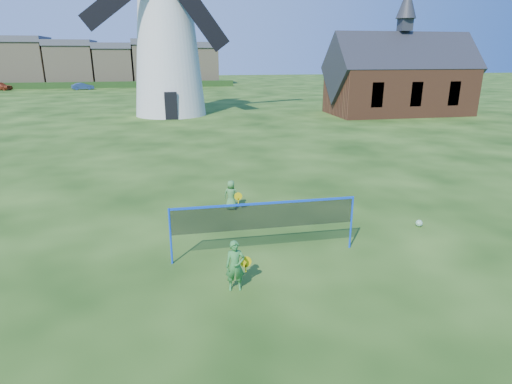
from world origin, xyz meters
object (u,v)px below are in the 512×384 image
at_px(player_girl, 235,266).
at_px(player_boy, 231,195).
at_px(play_ball, 419,223).
at_px(car_right, 83,86).
at_px(badminton_net, 265,217).
at_px(chapel, 400,80).
at_px(windmill, 167,38).

distance_m(player_girl, player_boy, 5.49).
relative_size(player_girl, play_ball, 5.59).
height_order(player_boy, car_right, car_right).
bearing_deg(badminton_net, chapel, 55.14).
height_order(player_girl, player_boy, player_girl).
bearing_deg(player_boy, badminton_net, 115.14).
xyz_separation_m(play_ball, car_right, (-21.17, 61.76, 0.43)).
bearing_deg(player_girl, car_right, 107.83).
xyz_separation_m(windmill, play_ball, (7.59, -28.81, -6.55)).
bearing_deg(play_ball, car_right, 108.92).
relative_size(windmill, play_ball, 86.10).
bearing_deg(player_boy, player_girl, 102.52).
bearing_deg(badminton_net, windmill, 94.33).
bearing_deg(windmill, player_boy, -85.85).
distance_m(chapel, badminton_net, 32.35).
relative_size(windmill, badminton_net, 3.75).
xyz_separation_m(player_girl, play_ball, (6.38, 2.67, -0.50)).
relative_size(badminton_net, player_girl, 4.11).
xyz_separation_m(windmill, chapel, (20.72, -3.36, -3.56)).
bearing_deg(badminton_net, play_ball, 11.18).
bearing_deg(badminton_net, player_girl, -122.90).
bearing_deg(windmill, badminton_net, -85.67).
distance_m(player_boy, play_ball, 6.36).
xyz_separation_m(player_girl, player_boy, (0.67, 5.45, -0.08)).
relative_size(player_girl, player_boy, 1.16).
height_order(chapel, play_ball, chapel).
bearing_deg(windmill, player_girl, -87.79).
relative_size(chapel, car_right, 3.96).
xyz_separation_m(badminton_net, play_ball, (5.33, 1.05, -1.03)).
relative_size(windmill, chapel, 1.46).
distance_m(windmill, play_ball, 30.50).
height_order(chapel, car_right, chapel).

